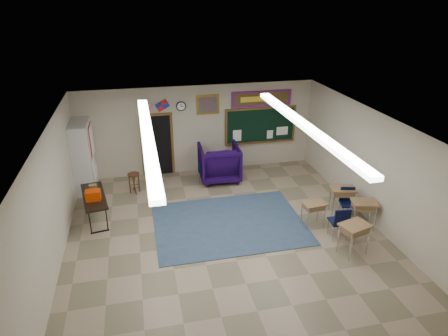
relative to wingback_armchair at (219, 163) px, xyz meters
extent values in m
plane|color=gray|center=(-0.53, -3.60, -0.60)|extent=(9.00, 9.00, 0.00)
cube|color=#BEB49A|center=(-0.53, 0.90, 0.90)|extent=(8.00, 0.04, 3.00)
cube|color=#BEB49A|center=(-0.53, -8.10, 0.90)|extent=(8.00, 0.04, 3.00)
cube|color=#BEB49A|center=(-4.53, -3.60, 0.90)|extent=(0.04, 9.00, 3.00)
cube|color=#BEB49A|center=(3.47, -3.60, 0.90)|extent=(0.04, 9.00, 3.00)
cube|color=silver|center=(-0.53, -3.60, 2.40)|extent=(8.00, 9.00, 0.04)
cube|color=#364B67|center=(-0.33, -2.80, -0.59)|extent=(4.00, 3.00, 0.02)
cube|color=black|center=(-1.93, 0.89, 0.45)|extent=(0.95, 0.04, 2.10)
cube|color=silver|center=(-2.28, 0.45, 0.43)|extent=(0.35, 0.86, 2.05)
cube|color=brown|center=(1.67, 0.87, 0.90)|extent=(2.55, 0.05, 1.30)
cube|color=black|center=(1.67, 0.85, 0.90)|extent=(2.40, 0.03, 1.15)
cube|color=brown|center=(1.67, 0.81, 0.30)|extent=(2.40, 0.12, 0.04)
cube|color=red|center=(1.67, 0.87, 1.85)|extent=(2.10, 0.04, 0.55)
cube|color=brown|center=(1.67, 0.86, 1.85)|extent=(1.90, 0.03, 0.40)
cube|color=olive|center=(-0.18, 0.87, 1.75)|extent=(0.75, 0.05, 0.65)
cube|color=#A51466|center=(-0.18, 0.85, 1.75)|extent=(0.62, 0.03, 0.52)
cylinder|color=black|center=(-1.08, 0.87, 1.75)|extent=(0.32, 0.05, 0.32)
cylinder|color=white|center=(-1.08, 0.85, 1.75)|extent=(0.26, 0.02, 0.26)
cube|color=silver|center=(-4.25, 0.25, 0.50)|extent=(0.55, 1.25, 2.20)
imported|color=black|center=(0.00, 0.00, 0.00)|extent=(1.34, 1.38, 1.20)
cube|color=#956A45|center=(1.83, -3.39, 0.08)|extent=(0.62, 0.49, 0.04)
cube|color=brown|center=(1.83, -3.39, -0.02)|extent=(0.54, 0.42, 0.12)
cube|color=#956A45|center=(2.89, -2.94, 0.17)|extent=(0.76, 0.63, 0.04)
cube|color=brown|center=(2.89, -2.94, 0.06)|extent=(0.66, 0.54, 0.13)
cube|color=#956A45|center=(2.24, -4.75, 0.18)|extent=(0.78, 0.67, 0.04)
cube|color=brown|center=(2.24, -4.75, 0.07)|extent=(0.67, 0.57, 0.13)
cube|color=#956A45|center=(3.08, -3.74, 0.15)|extent=(0.75, 0.63, 0.04)
cube|color=brown|center=(3.08, -3.74, 0.04)|extent=(0.65, 0.54, 0.13)
cube|color=black|center=(-3.85, -1.71, 0.08)|extent=(0.84, 1.78, 0.05)
cube|color=#E03E03|center=(-3.84, -1.95, 0.24)|extent=(0.38, 0.29, 0.27)
cylinder|color=#462515|center=(-2.78, -0.36, 0.02)|extent=(0.37, 0.37, 0.04)
torus|color=#462515|center=(-2.78, -0.36, -0.39)|extent=(0.30, 0.30, 0.02)
camera|label=1|loc=(-2.51, -11.84, 5.20)|focal=32.00mm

